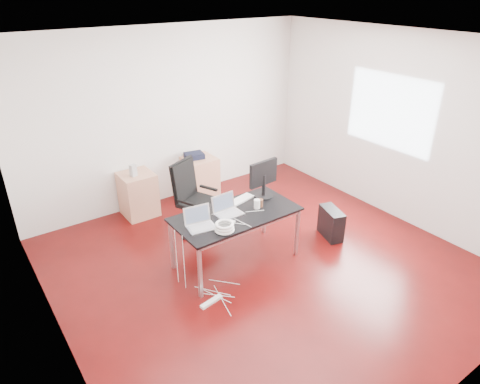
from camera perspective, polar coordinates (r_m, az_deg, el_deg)
room_shell at (r=5.05m, az=3.96°, el=3.48°), size 5.00×5.00×5.00m
desk at (r=5.42m, az=-0.56°, el=-3.33°), size 1.60×0.80×0.73m
office_chair at (r=6.16m, az=-6.31°, el=-0.36°), size 0.63×0.65×1.08m
filing_cabinet_left at (r=6.89m, az=-13.41°, el=-0.30°), size 0.50×0.50×0.70m
filing_cabinet_right at (r=7.33m, az=-5.32°, el=2.00°), size 0.50×0.50×0.70m
pc_tower at (r=6.32m, az=12.04°, el=-4.08°), size 0.33×0.49×0.44m
wastebasket at (r=7.34m, az=-5.09°, el=0.25°), size 0.25×0.25×0.28m
power_strip at (r=5.13m, az=-3.84°, el=-14.36°), size 0.31×0.11×0.04m
laptop_left at (r=5.11m, az=-5.35°, el=-4.05°), size 0.37×0.30×0.23m
laptop_right at (r=5.36m, az=-1.73°, el=-2.33°), size 0.34×0.26×0.23m
monitor at (r=5.70m, az=3.13°, el=2.01°), size 0.45×0.26×0.51m
keyboard at (r=5.68m, az=-0.05°, el=-1.10°), size 0.46×0.23×0.02m
cup_white at (r=5.49m, az=2.28°, el=-1.60°), size 0.08×0.08×0.12m
cup_brown at (r=5.53m, az=2.71°, el=-1.46°), size 0.09×0.09×0.10m
cable_coil at (r=5.00m, az=-2.09°, el=-4.69°), size 0.24×0.24×0.11m
power_adapter at (r=5.17m, az=-1.15°, el=-4.04°), size 0.09×0.09×0.03m
speaker at (r=6.65m, az=-14.06°, el=2.80°), size 0.11×0.10×0.18m
navy_garment at (r=7.17m, az=-6.13°, el=4.84°), size 0.34×0.29×0.09m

